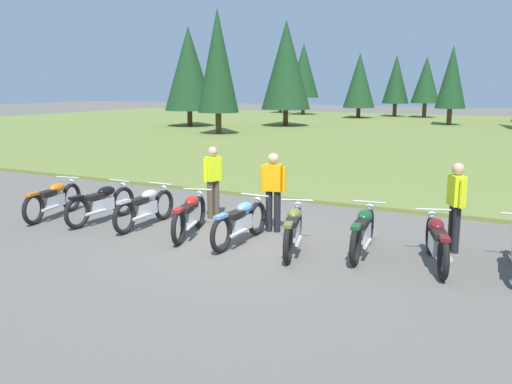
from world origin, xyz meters
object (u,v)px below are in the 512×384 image
(motorcycle_orange, at_px, (54,199))
(rider_near_row_end, at_px, (273,188))
(motorcycle_olive, at_px, (293,229))
(motorcycle_british_green, at_px, (363,231))
(motorcycle_silver, at_px, (145,207))
(motorcycle_black, at_px, (102,203))
(motorcycle_sky_blue, at_px, (240,221))
(motorcycle_maroon, at_px, (437,241))
(rider_with_back_turned, at_px, (456,202))
(rider_checking_bike, at_px, (213,178))
(motorcycle_red, at_px, (190,215))

(motorcycle_orange, bearing_deg, rider_near_row_end, 13.83)
(motorcycle_olive, distance_m, motorcycle_british_green, 1.27)
(motorcycle_silver, xyz_separation_m, motorcycle_british_green, (4.81, 0.26, 0.00))
(motorcycle_orange, height_order, motorcycle_silver, same)
(motorcycle_black, bearing_deg, motorcycle_sky_blue, -0.52)
(motorcycle_olive, bearing_deg, motorcycle_black, 179.33)
(motorcycle_orange, distance_m, motorcycle_maroon, 8.56)
(motorcycle_olive, height_order, motorcycle_maroon, same)
(motorcycle_orange, relative_size, motorcycle_black, 0.99)
(motorcycle_silver, distance_m, rider_with_back_turned, 6.39)
(motorcycle_sky_blue, bearing_deg, motorcycle_british_green, 10.44)
(motorcycle_orange, relative_size, rider_checking_bike, 1.25)
(rider_near_row_end, bearing_deg, motorcycle_orange, -166.17)
(motorcycle_british_green, bearing_deg, motorcycle_orange, -175.26)
(rider_checking_bike, bearing_deg, motorcycle_orange, -152.60)
(motorcycle_maroon, bearing_deg, rider_with_back_turned, 82.75)
(rider_checking_bike, bearing_deg, motorcycle_maroon, -12.82)
(motorcycle_black, relative_size, motorcycle_maroon, 1.04)
(motorcycle_silver, bearing_deg, motorcycle_british_green, 3.09)
(motorcycle_olive, relative_size, motorcycle_maroon, 1.01)
(motorcycle_orange, relative_size, rider_with_back_turned, 1.25)
(rider_checking_bike, bearing_deg, motorcycle_black, -143.20)
(motorcycle_black, distance_m, motorcycle_red, 2.41)
(motorcycle_olive, bearing_deg, motorcycle_silver, 176.96)
(rider_near_row_end, bearing_deg, motorcycle_silver, -161.07)
(motorcycle_olive, bearing_deg, motorcycle_british_green, 20.78)
(motorcycle_black, distance_m, motorcycle_olive, 4.75)
(motorcycle_orange, xyz_separation_m, motorcycle_red, (3.70, 0.18, 0.00))
(motorcycle_red, bearing_deg, motorcycle_silver, 172.91)
(motorcycle_black, xyz_separation_m, motorcycle_sky_blue, (3.61, -0.03, 0.00))
(motorcycle_orange, xyz_separation_m, motorcycle_british_green, (7.23, 0.60, 0.00))
(motorcycle_black, bearing_deg, rider_near_row_end, 15.44)
(rider_with_back_turned, bearing_deg, motorcycle_silver, -169.18)
(motorcycle_olive, bearing_deg, motorcycle_maroon, 8.51)
(motorcycle_sky_blue, relative_size, motorcycle_olive, 1.03)
(motorcycle_british_green, bearing_deg, rider_near_row_end, 163.09)
(rider_with_back_turned, bearing_deg, motorcycle_black, -169.78)
(motorcycle_orange, xyz_separation_m, motorcycle_sky_blue, (4.90, 0.17, 0.00))
(motorcycle_red, height_order, motorcycle_sky_blue, same)
(motorcycle_olive, height_order, motorcycle_british_green, same)
(motorcycle_british_green, bearing_deg, motorcycle_olive, -159.22)
(motorcycle_sky_blue, height_order, motorcycle_maroon, same)
(motorcycle_orange, relative_size, motorcycle_sky_blue, 0.99)
(rider_checking_bike, relative_size, rider_near_row_end, 1.00)
(motorcycle_maroon, bearing_deg, motorcycle_sky_blue, -174.48)
(motorcycle_red, distance_m, motorcycle_maroon, 4.86)
(motorcycle_orange, height_order, rider_near_row_end, rider_near_row_end)
(motorcycle_black, height_order, motorcycle_british_green, same)
(motorcycle_sky_blue, xyz_separation_m, motorcycle_british_green, (2.33, 0.43, 0.00))
(motorcycle_red, distance_m, rider_checking_bike, 1.66)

